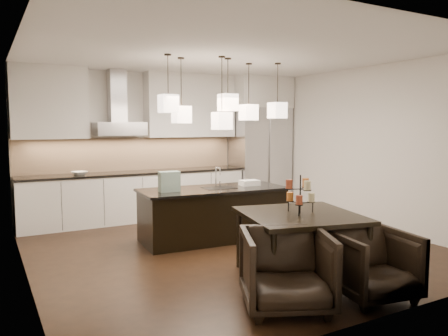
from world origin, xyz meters
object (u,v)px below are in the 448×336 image
refrigerator (260,158)px  armchair_left (286,270)px  armchair_right (373,264)px  dining_table (299,246)px  island_body (213,215)px

refrigerator → armchair_left: size_ratio=2.52×
refrigerator → armchair_right: size_ratio=2.76×
dining_table → island_body: bearing=105.3°
dining_table → armchair_left: armchair_left is taller
dining_table → armchair_left: (-0.67, -0.63, 0.00)m
refrigerator → dining_table: size_ratio=1.68×
armchair_right → refrigerator: bearing=80.0°
island_body → armchair_left: bearing=-98.7°
refrigerator → island_body: size_ratio=0.98×
refrigerator → armchair_right: 5.13m
refrigerator → dining_table: 4.47m
refrigerator → island_body: (-2.13, -1.88, -0.69)m
dining_table → armchair_right: dining_table is taller
armchair_right → armchair_left: bearing=177.4°
armchair_left → armchair_right: 0.97m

